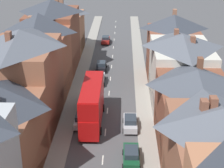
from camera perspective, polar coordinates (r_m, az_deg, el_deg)
pavement_left at (r=59.78m, az=-5.27°, el=-0.50°), size 2.20×104.00×0.14m
pavement_right at (r=59.42m, az=4.54°, el=-0.62°), size 2.20×104.00×0.14m
centre_line_dashes at (r=57.58m, az=-0.45°, el=-1.41°), size 0.14×97.80×0.01m
terrace_row_left at (r=47.12m, az=-13.46°, el=0.01°), size 8.00×73.04×13.14m
terrace_row_right at (r=37.45m, az=14.12°, el=-6.75°), size 8.00×60.03×13.38m
double_decker_bus_lead at (r=47.87m, az=-3.07°, el=-2.94°), size 2.74×10.80×5.30m
car_near_blue at (r=53.74m, az=-3.93°, el=-2.34°), size 1.90×4.35×1.63m
car_near_silver at (r=61.10m, az=-1.99°, el=0.88°), size 1.90×4.44×1.65m
car_parked_right_a at (r=82.92m, az=-0.97°, el=6.78°), size 1.90×4.18×1.61m
car_mid_black at (r=48.22m, az=-4.63°, el=-5.41°), size 1.90×4.04×1.68m
car_parked_left_b at (r=66.73m, az=-1.66°, el=2.78°), size 1.90×4.26×1.61m
car_mid_white at (r=47.49m, az=2.80°, el=-5.85°), size 1.90×4.33×1.64m
car_far_grey at (r=41.06m, az=2.94°, el=-10.82°), size 1.90×4.42×1.67m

